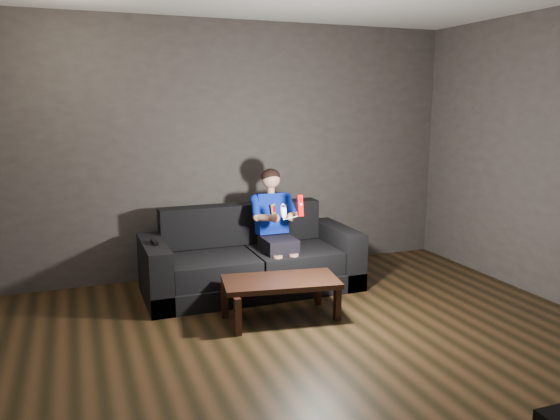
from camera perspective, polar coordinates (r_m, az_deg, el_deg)
name	(u,v)px	position (r m, az deg, el deg)	size (l,w,h in m)	color
floor	(338,369)	(4.03, 6.10, -16.17)	(5.00, 5.00, 0.00)	black
back_wall	(236,150)	(5.94, -4.65, 6.30)	(5.00, 0.04, 2.70)	#3B3534
sofa	(251,263)	(5.50, -3.08, -5.59)	(2.11, 0.91, 0.82)	black
child	(275,220)	(5.42, -0.54, -1.02)	(0.46, 0.56, 1.13)	black
wii_remote_red	(300,206)	(5.01, 2.12, 0.47)	(0.05, 0.08, 0.20)	#D90001
nunchuk_white	(283,211)	(4.96, 0.36, -0.12)	(0.06, 0.09, 0.15)	white
wii_remote_black	(154,242)	(5.14, -13.01, -3.30)	(0.05, 0.17, 0.03)	black
coffee_table	(281,285)	(4.74, 0.06, -7.80)	(1.05, 0.64, 0.36)	black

